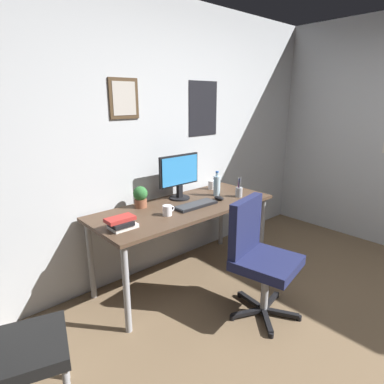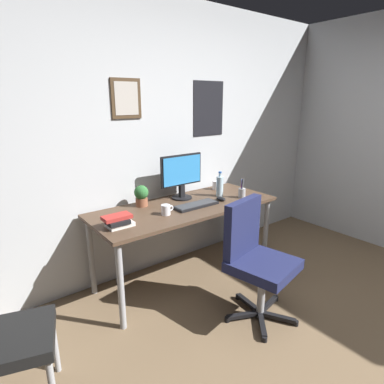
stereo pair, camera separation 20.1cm
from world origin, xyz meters
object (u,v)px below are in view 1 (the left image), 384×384
at_px(computer_mouse, 219,198).
at_px(coffee_mug_far, 167,210).
at_px(office_chair, 258,252).
at_px(coffee_mug_near, 212,185).
at_px(potted_plant, 140,196).
at_px(water_bottle, 217,185).
at_px(side_chair, 8,344).
at_px(pen_cup, 239,191).
at_px(monitor, 179,175).
at_px(keyboard, 196,205).
at_px(book_stack_left, 122,223).

xyz_separation_m(computer_mouse, coffee_mug_far, (-0.63, -0.01, 0.03)).
relative_size(office_chair, coffee_mug_near, 8.11).
bearing_deg(potted_plant, computer_mouse, -25.23).
distance_m(computer_mouse, water_bottle, 0.17).
xyz_separation_m(office_chair, coffee_mug_near, (0.48, 1.00, 0.27)).
xyz_separation_m(office_chair, coffee_mug_far, (-0.38, 0.67, 0.27)).
xyz_separation_m(side_chair, pen_cup, (2.20, 0.35, 0.30)).
bearing_deg(coffee_mug_far, office_chair, -60.35).
bearing_deg(monitor, keyboard, -98.56).
bearing_deg(computer_mouse, coffee_mug_near, 54.98).
height_order(office_chair, side_chair, office_chair).
relative_size(side_chair, potted_plant, 4.49).
distance_m(coffee_mug_near, book_stack_left, 1.34).
height_order(side_chair, book_stack_left, side_chair).
relative_size(coffee_mug_near, pen_cup, 0.59).
bearing_deg(pen_cup, book_stack_left, 177.71).
distance_m(office_chair, side_chair, 1.74).
relative_size(computer_mouse, potted_plant, 0.56).
height_order(monitor, computer_mouse, monitor).
height_order(keyboard, potted_plant, potted_plant).
distance_m(coffee_mug_near, pen_cup, 0.38).
bearing_deg(monitor, potted_plant, 175.78).
height_order(keyboard, coffee_mug_near, coffee_mug_near).
bearing_deg(coffee_mug_far, potted_plant, 98.97).
bearing_deg(book_stack_left, keyboard, 1.16).
height_order(side_chair, pen_cup, pen_cup).
relative_size(coffee_mug_far, book_stack_left, 0.52).
relative_size(monitor, book_stack_left, 2.04).
xyz_separation_m(computer_mouse, book_stack_left, (-1.07, -0.01, 0.03)).
height_order(keyboard, water_bottle, water_bottle).
distance_m(monitor, keyboard, 0.36).
distance_m(monitor, potted_plant, 0.45).
xyz_separation_m(water_bottle, coffee_mug_far, (-0.72, -0.12, -0.06)).
bearing_deg(side_chair, book_stack_left, 24.17).
distance_m(coffee_mug_far, pen_cup, 0.86).
xyz_separation_m(water_bottle, coffee_mug_near, (0.14, 0.21, -0.06)).
distance_m(side_chair, book_stack_left, 1.04).
distance_m(monitor, water_bottle, 0.41).
bearing_deg(potted_plant, side_chair, -150.32).
bearing_deg(water_bottle, pen_cup, -52.66).
distance_m(monitor, book_stack_left, 0.89).
distance_m(office_chair, keyboard, 0.72).
bearing_deg(coffee_mug_far, pen_cup, -3.51).
bearing_deg(office_chair, potted_plant, 113.45).
bearing_deg(potted_plant, pen_cup, -22.70).
relative_size(monitor, potted_plant, 2.36).
height_order(office_chair, water_bottle, water_bottle).
bearing_deg(pen_cup, monitor, 144.09).
distance_m(side_chair, computer_mouse, 2.04).
distance_m(coffee_mug_near, potted_plant, 0.92).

